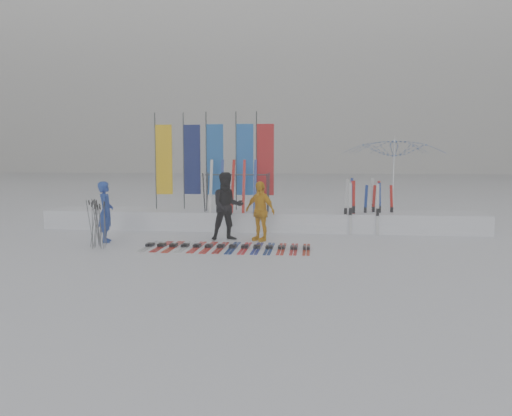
# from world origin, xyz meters

# --- Properties ---
(ground) EXTENTS (120.00, 120.00, 0.00)m
(ground) POSITION_xyz_m (0.00, 0.00, 0.00)
(ground) COLOR white
(ground) RESTS_ON ground
(snow_bank) EXTENTS (14.00, 1.60, 0.60)m
(snow_bank) POSITION_xyz_m (0.00, 4.60, 0.30)
(snow_bank) COLOR white
(snow_bank) RESTS_ON ground
(person_blue) EXTENTS (0.59, 0.71, 1.67)m
(person_blue) POSITION_xyz_m (-3.97, 1.68, 0.84)
(person_blue) COLOR #1B3A9F
(person_blue) RESTS_ON ground
(person_black) EXTENTS (1.13, 1.02, 1.91)m
(person_black) POSITION_xyz_m (-0.70, 2.38, 0.96)
(person_black) COLOR black
(person_black) RESTS_ON ground
(person_yellow) EXTENTS (1.04, 0.86, 1.67)m
(person_yellow) POSITION_xyz_m (0.22, 2.38, 0.83)
(person_yellow) COLOR #F5AD0F
(person_yellow) RESTS_ON ground
(tent_canopy) EXTENTS (3.87, 3.92, 3.04)m
(tent_canopy) POSITION_xyz_m (4.33, 5.50, 1.52)
(tent_canopy) COLOR white
(tent_canopy) RESTS_ON ground
(ski_row) EXTENTS (4.26, 1.70, 0.07)m
(ski_row) POSITION_xyz_m (-0.51, 1.14, 0.03)
(ski_row) COLOR #B0B3B7
(ski_row) RESTS_ON ground
(pole_cluster) EXTENTS (0.58, 0.88, 1.25)m
(pole_cluster) POSITION_xyz_m (-3.86, 0.88, 0.60)
(pole_cluster) COLOR #595B60
(pole_cluster) RESTS_ON ground
(feather_flags) EXTENTS (3.97, 0.22, 3.20)m
(feather_flags) POSITION_xyz_m (-1.52, 4.80, 2.24)
(feather_flags) COLOR #383A3F
(feather_flags) RESTS_ON ground
(ski_rack) EXTENTS (2.04, 0.80, 1.23)m
(ski_rack) POSITION_xyz_m (-0.72, 4.20, 1.38)
(ski_rack) COLOR #383A3F
(ski_rack) RESTS_ON ground
(upright_skis) EXTENTS (1.57, 1.07, 1.68)m
(upright_skis) POSITION_xyz_m (3.26, 4.34, 0.78)
(upright_skis) COLOR red
(upright_skis) RESTS_ON ground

